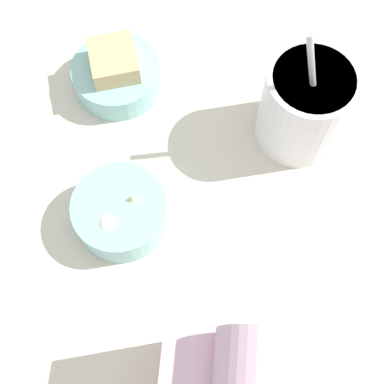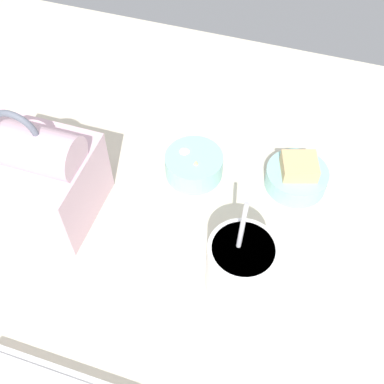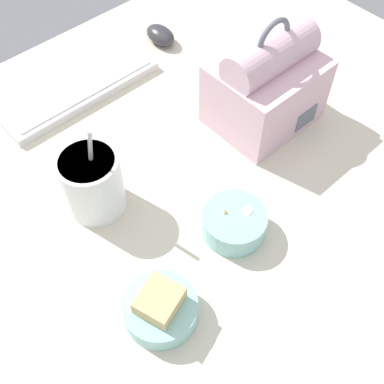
{
  "view_description": "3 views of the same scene",
  "coord_description": "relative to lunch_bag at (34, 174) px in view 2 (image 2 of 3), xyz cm",
  "views": [
    {
      "loc": [
        20.35,
        -0.96,
        61.93
      ],
      "look_at": [
        -2.22,
        -3.08,
        7.0
      ],
      "focal_mm": 50.0,
      "sensor_mm": 36.0,
      "label": 1
    },
    {
      "loc": [
        -17.61,
        44.31,
        72.76
      ],
      "look_at": [
        -2.22,
        -3.08,
        7.0
      ],
      "focal_mm": 45.0,
      "sensor_mm": 36.0,
      "label": 2
    },
    {
      "loc": [
        -34.07,
        -38.29,
        72.21
      ],
      "look_at": [
        -2.22,
        -3.08,
        7.0
      ],
      "focal_mm": 45.0,
      "sensor_mm": 36.0,
      "label": 3
    }
  ],
  "objects": [
    {
      "name": "bento_bowl_snacks",
      "position": [
        -22.72,
        -15.17,
        -6.12
      ],
      "size": [
        10.79,
        10.79,
        5.54
      ],
      "color": "#93D1CC",
      "rests_on": "desk_surface"
    },
    {
      "name": "bento_bowl_sandwich",
      "position": [
        -41.93,
        -18.46,
        -6.13
      ],
      "size": [
        11.31,
        11.31,
        6.58
      ],
      "color": "#93D1CC",
      "rests_on": "desk_surface"
    },
    {
      "name": "desk_surface",
      "position": [
        -23.19,
        -4.11,
        -9.58
      ],
      "size": [
        140.0,
        110.0,
        2.0
      ],
      "color": "beige",
      "rests_on": "ground"
    },
    {
      "name": "soup_cup",
      "position": [
        -37.02,
        4.94,
        -2.45
      ],
      "size": [
        10.35,
        10.35,
        19.7
      ],
      "color": "white",
      "rests_on": "desk_surface"
    },
    {
      "name": "lunch_bag",
      "position": [
        0.0,
        0.0,
        0.0
      ],
      "size": [
        19.69,
        16.41,
        22.86
      ],
      "color": "beige",
      "rests_on": "desk_surface"
    }
  ]
}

